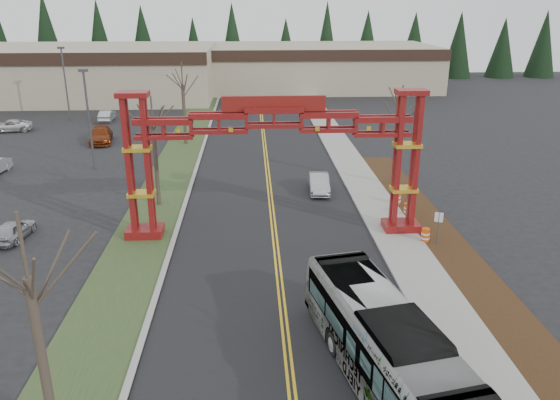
{
  "coord_description": "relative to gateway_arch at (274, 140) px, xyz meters",
  "views": [
    {
      "loc": [
        -1.34,
        -13.37,
        13.62
      ],
      "look_at": [
        0.18,
        14.69,
        3.43
      ],
      "focal_mm": 35.0,
      "sensor_mm": 36.0,
      "label": 1
    }
  ],
  "objects": [
    {
      "name": "landscape_strip",
      "position": [
        10.2,
        -8.0,
        -5.92
      ],
      "size": [
        2.6,
        50.0,
        0.12
      ],
      "primitive_type": "cube",
      "color": "black",
      "rests_on": "ground"
    },
    {
      "name": "gateway_arch",
      "position": [
        0.0,
        0.0,
        0.0
      ],
      "size": [
        18.2,
        1.6,
        8.9
      ],
      "color": "maroon",
      "rests_on": "ground"
    },
    {
      "name": "street_sign",
      "position": [
        9.52,
        -2.38,
        -4.45
      ],
      "size": [
        0.46,
        0.23,
        2.13
      ],
      "color": "#3F3F44",
      "rests_on": "ground"
    },
    {
      "name": "light_pole_near",
      "position": [
        -15.01,
        15.03,
        -1.05
      ],
      "size": [
        0.74,
        0.37,
        8.52
      ],
      "color": "#3F3F44",
      "rests_on": "ground"
    },
    {
      "name": "bare_tree_median_near",
      "position": [
        -8.0,
        -16.66,
        -0.05
      ],
      "size": [
        3.19,
        3.19,
        8.08
      ],
      "color": "#382D26",
      "rests_on": "ground"
    },
    {
      "name": "lane_line_left",
      "position": [
        -0.12,
        7.0,
        -5.96
      ],
      "size": [
        0.12,
        100.0,
        0.01
      ],
      "primitive_type": "cube",
      "color": "yellow",
      "rests_on": "road"
    },
    {
      "name": "light_pole_far",
      "position": [
        -23.47,
        36.11,
        -0.92
      ],
      "size": [
        0.76,
        0.38,
        8.76
      ],
      "color": "#3F3F44",
      "rests_on": "ground"
    },
    {
      "name": "transit_bus",
      "position": [
        3.5,
        -14.54,
        -4.37
      ],
      "size": [
        4.95,
        11.87,
        3.22
      ],
      "primitive_type": "imported",
      "rotation": [
        0.0,
        0.0,
        0.2
      ],
      "color": "#95989C",
      "rests_on": "ground"
    },
    {
      "name": "conifer_treeline",
      "position": [
        0.25,
        74.0,
        0.5
      ],
      "size": [
        116.1,
        5.6,
        13.0
      ],
      "color": "black",
      "rests_on": "ground"
    },
    {
      "name": "bare_tree_right_far",
      "position": [
        10.0,
        8.98,
        -0.25
      ],
      "size": [
        3.17,
        3.17,
        7.86
      ],
      "color": "#382D26",
      "rests_on": "ground"
    },
    {
      "name": "retail_building_east",
      "position": [
        10.0,
        61.95,
        -2.47
      ],
      "size": [
        38.0,
        20.3,
        7.0
      ],
      "color": "tan",
      "rests_on": "ground"
    },
    {
      "name": "lane_line_right",
      "position": [
        0.12,
        7.0,
        -5.96
      ],
      "size": [
        0.12,
        100.0,
        0.01
      ],
      "primitive_type": "cube",
      "color": "yellow",
      "rests_on": "road"
    },
    {
      "name": "bare_tree_median_mid",
      "position": [
        -8.0,
        5.59,
        -0.29
      ],
      "size": [
        3.1,
        3.1,
        7.78
      ],
      "color": "#382D26",
      "rests_on": "ground"
    },
    {
      "name": "barrel_north",
      "position": [
        8.94,
        4.61,
        -5.48
      ],
      "size": [
        0.54,
        0.54,
        1.0
      ],
      "color": "#DE4C0C",
      "rests_on": "ground"
    },
    {
      "name": "retail_building_west",
      "position": [
        -30.0,
        53.96,
        -2.22
      ],
      "size": [
        46.0,
        22.3,
        7.5
      ],
      "color": "tan",
      "rests_on": "ground"
    },
    {
      "name": "parked_car_mid_a",
      "position": [
        -16.84,
        24.68,
        -5.22
      ],
      "size": [
        3.01,
        5.56,
        1.53
      ],
      "primitive_type": "imported",
      "rotation": [
        0.0,
        0.0,
        0.17
      ],
      "color": "maroon",
      "rests_on": "ground"
    },
    {
      "name": "parked_car_far_a",
      "position": [
        -18.84,
        35.57,
        -5.31
      ],
      "size": [
        1.56,
        4.11,
        1.34
      ],
      "primitive_type": "imported",
      "rotation": [
        0.0,
        0.0,
        3.18
      ],
      "color": "#B0B3B8",
      "rests_on": "ground"
    },
    {
      "name": "road",
      "position": [
        -0.0,
        7.0,
        -5.97
      ],
      "size": [
        12.0,
        110.0,
        0.02
      ],
      "primitive_type": "cube",
      "color": "black",
      "rests_on": "ground"
    },
    {
      "name": "parked_car_near_a",
      "position": [
        -15.91,
        0.0,
        -5.36
      ],
      "size": [
        1.79,
        3.75,
        1.24
      ],
      "primitive_type": "imported",
      "rotation": [
        0.0,
        0.0,
        3.05
      ],
      "color": "#A3A5AA",
      "rests_on": "ground"
    },
    {
      "name": "curb_right",
      "position": [
        6.15,
        7.0,
        -5.91
      ],
      "size": [
        0.3,
        110.0,
        0.15
      ],
      "primitive_type": "cube",
      "color": "#9C9C97",
      "rests_on": "ground"
    },
    {
      "name": "grass_median",
      "position": [
        -8.0,
        7.0,
        -5.94
      ],
      "size": [
        4.0,
        110.0,
        0.08
      ],
      "primitive_type": "cube",
      "color": "#314522",
      "rests_on": "ground"
    },
    {
      "name": "bare_tree_median_far",
      "position": [
        -8.0,
        23.35,
        -0.02
      ],
      "size": [
        3.32,
        3.32,
        8.2
      ],
      "color": "#382D26",
      "rests_on": "ground"
    },
    {
      "name": "silver_sedan",
      "position": [
        3.75,
        7.85,
        -5.3
      ],
      "size": [
        1.65,
        4.2,
        1.36
      ],
      "primitive_type": "imported",
      "rotation": [
        0.0,
        0.0,
        -0.05
      ],
      "color": "#A5A8AD",
      "rests_on": "ground"
    },
    {
      "name": "barrel_south",
      "position": [
        9.0,
        -1.86,
        -5.52
      ],
      "size": [
        0.5,
        0.5,
        0.93
      ],
      "color": "#DE4C0C",
      "rests_on": "ground"
    },
    {
      "name": "barrel_mid",
      "position": [
        9.14,
        2.57,
        -5.54
      ],
      "size": [
        0.48,
        0.48,
        0.89
      ],
      "color": "#DE4C0C",
      "rests_on": "ground"
    },
    {
      "name": "parked_car_far_b",
      "position": [
        -28.35,
        30.38,
        -5.34
      ],
      "size": [
        4.94,
        3.01,
        1.28
      ],
      "primitive_type": "imported",
      "rotation": [
        0.0,
        0.0,
        4.92
      ],
      "color": "white",
      "rests_on": "ground"
    },
    {
      "name": "sidewalk_right",
      "position": [
        7.6,
        7.0,
        -5.91
      ],
      "size": [
        2.6,
        110.0,
        0.14
      ],
      "primitive_type": "cube",
      "color": "gray",
      "rests_on": "ground"
    },
    {
      "name": "curb_left",
      "position": [
        -6.15,
        7.0,
        -5.91
      ],
      "size": [
        0.3,
        110.0,
        0.15
      ],
      "primitive_type": "cube",
      "color": "#9C9C97",
      "rests_on": "ground"
    }
  ]
}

